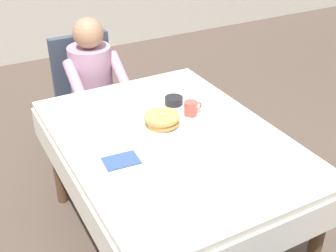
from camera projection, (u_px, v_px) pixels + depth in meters
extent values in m
plane|color=brown|center=(170.00, 239.00, 2.70)|extent=(14.00, 14.00, 0.00)
cube|color=silver|center=(171.00, 140.00, 2.34)|extent=(1.10, 1.50, 0.04)
cube|color=silver|center=(259.00, 248.00, 1.82)|extent=(1.10, 0.01, 0.18)
cube|color=silver|center=(117.00, 101.00, 2.97)|extent=(1.10, 0.01, 0.18)
cube|color=silver|center=(72.00, 187.00, 2.16)|extent=(0.01, 1.50, 0.18)
cube|color=silver|center=(252.00, 132.00, 2.62)|extent=(0.01, 1.50, 0.18)
cylinder|color=brown|center=(316.00, 240.00, 2.21)|extent=(0.07, 0.07, 0.70)
cylinder|color=brown|center=(57.00, 158.00, 2.84)|extent=(0.07, 0.07, 0.70)
cylinder|color=brown|center=(183.00, 123.00, 3.23)|extent=(0.07, 0.07, 0.70)
cube|color=#384251|center=(94.00, 108.00, 3.27)|extent=(0.44, 0.44, 0.05)
cube|color=#384251|center=(81.00, 66.00, 3.29)|extent=(0.44, 0.06, 0.48)
cylinder|color=#2D2319|center=(127.00, 139.00, 3.32)|extent=(0.04, 0.04, 0.40)
cylinder|color=#2D2319|center=(81.00, 152.00, 3.17)|extent=(0.04, 0.04, 0.40)
cylinder|color=#2D2319|center=(109.00, 118.00, 3.59)|extent=(0.04, 0.04, 0.40)
cylinder|color=#2D2319|center=(66.00, 129.00, 3.45)|extent=(0.04, 0.04, 0.40)
cylinder|color=#B2849E|center=(91.00, 78.00, 3.13)|extent=(0.30, 0.30, 0.46)
sphere|color=#A37556|center=(88.00, 33.00, 2.94)|extent=(0.21, 0.21, 0.21)
cylinder|color=#B2849E|center=(119.00, 71.00, 3.05)|extent=(0.08, 0.29, 0.23)
cylinder|color=#B2849E|center=(75.00, 80.00, 2.92)|extent=(0.08, 0.29, 0.23)
cylinder|color=#383D51|center=(115.00, 141.00, 3.25)|extent=(0.10, 0.10, 0.45)
cylinder|color=#383D51|center=(95.00, 146.00, 3.19)|extent=(0.10, 0.10, 0.45)
cylinder|color=white|center=(162.00, 127.00, 2.40)|extent=(0.28, 0.28, 0.02)
cylinder|color=tan|center=(161.00, 124.00, 2.39)|extent=(0.17, 0.17, 0.02)
cylinder|color=tan|center=(163.00, 121.00, 2.38)|extent=(0.18, 0.18, 0.02)
cylinder|color=tan|center=(161.00, 119.00, 2.38)|extent=(0.18, 0.18, 0.01)
cylinder|color=tan|center=(162.00, 117.00, 2.37)|extent=(0.19, 0.19, 0.02)
cube|color=#F4E072|center=(162.00, 114.00, 2.36)|extent=(0.03, 0.03, 0.01)
cylinder|color=#B24C42|center=(191.00, 109.00, 2.51)|extent=(0.08, 0.08, 0.08)
torus|color=#B24C42|center=(198.00, 106.00, 2.53)|extent=(0.05, 0.01, 0.05)
cylinder|color=black|center=(174.00, 101.00, 2.64)|extent=(0.11, 0.11, 0.04)
cone|color=silver|center=(121.00, 124.00, 2.37)|extent=(0.08, 0.08, 0.07)
cube|color=silver|center=(132.00, 138.00, 2.31)|extent=(0.03, 0.18, 0.00)
cube|color=silver|center=(194.00, 121.00, 2.46)|extent=(0.03, 0.20, 0.00)
cube|color=silver|center=(182.00, 157.00, 2.16)|extent=(0.15, 0.02, 0.00)
cube|color=#334C7F|center=(121.00, 161.00, 2.13)|extent=(0.18, 0.13, 0.01)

